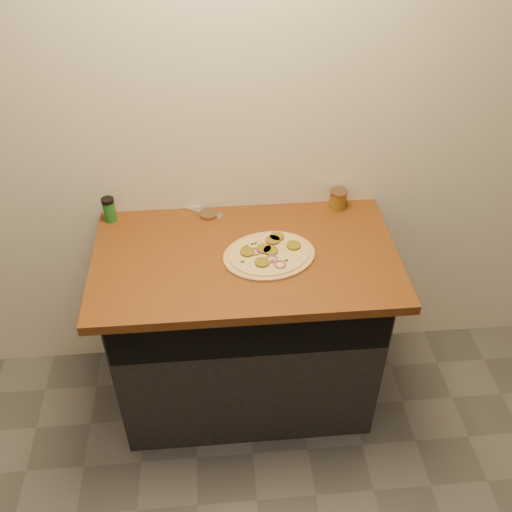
{
  "coord_description": "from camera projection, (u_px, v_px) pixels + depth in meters",
  "views": [
    {
      "loc": [
        -0.11,
        -0.3,
        2.32
      ],
      "look_at": [
        0.04,
        1.34,
        0.95
      ],
      "focal_mm": 40.0,
      "sensor_mm": 36.0,
      "label": 1
    }
  ],
  "objects": [
    {
      "name": "room_shell",
      "position": [
        326.0,
        506.0,
        0.64
      ],
      "size": [
        4.02,
        3.52,
        2.71
      ],
      "color": "beige",
      "rests_on": "ground"
    },
    {
      "name": "salsa_jar",
      "position": [
        338.0,
        199.0,
        2.46
      ],
      "size": [
        0.08,
        0.08,
        0.08
      ],
      "color": "#A73210",
      "rests_on": "countertop"
    },
    {
      "name": "chefs_knife",
      "position": [
        188.0,
        206.0,
        2.48
      ],
      "size": [
        0.26,
        0.18,
        0.02
      ],
      "color": "#B7BAC1",
      "rests_on": "countertop"
    },
    {
      "name": "spice_shaker",
      "position": [
        109.0,
        209.0,
        2.38
      ],
      "size": [
        0.05,
        0.05,
        0.11
      ],
      "color": "#1D5D22",
      "rests_on": "countertop"
    },
    {
      "name": "pizza",
      "position": [
        269.0,
        254.0,
        2.22
      ],
      "size": [
        0.42,
        0.42,
        0.02
      ],
      "color": "tan",
      "rests_on": "countertop"
    },
    {
      "name": "cabinet",
      "position": [
        246.0,
        330.0,
        2.56
      ],
      "size": [
        1.1,
        0.6,
        0.86
      ],
      "primitive_type": "cube",
      "color": "black",
      "rests_on": "ground"
    },
    {
      "name": "countertop",
      "position": [
        245.0,
        257.0,
        2.25
      ],
      "size": [
        1.2,
        0.7,
        0.04
      ],
      "primitive_type": "cube",
      "color": "brown",
      "rests_on": "cabinet"
    },
    {
      "name": "mason_jar_lid",
      "position": [
        208.0,
        214.0,
        2.43
      ],
      "size": [
        0.08,
        0.08,
        0.02
      ],
      "primitive_type": "cylinder",
      "rotation": [
        0.0,
        0.0,
        -0.0
      ],
      "color": "#927554",
      "rests_on": "countertop"
    },
    {
      "name": "flour_spill",
      "position": [
        283.0,
        241.0,
        2.3
      ],
      "size": [
        0.19,
        0.19,
        0.0
      ],
      "primitive_type": "cylinder",
      "rotation": [
        0.0,
        0.0,
        -0.36
      ],
      "color": "silver",
      "rests_on": "countertop"
    }
  ]
}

